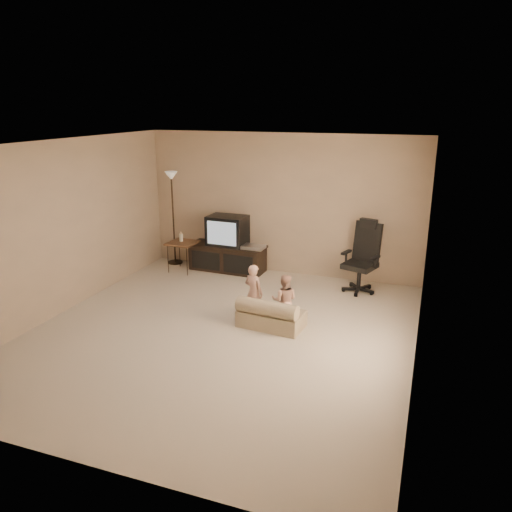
{
  "coord_description": "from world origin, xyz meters",
  "views": [
    {
      "loc": [
        2.52,
        -5.61,
        2.97
      ],
      "look_at": [
        0.29,
        0.6,
        0.95
      ],
      "focal_mm": 35.0,
      "sensor_mm": 36.0,
      "label": 1
    }
  ],
  "objects": [
    {
      "name": "floor",
      "position": [
        0.0,
        0.0,
        0.0
      ],
      "size": [
        5.5,
        5.5,
        0.0
      ],
      "primitive_type": "plane",
      "color": "beige",
      "rests_on": "ground"
    },
    {
      "name": "floor_lamp",
      "position": [
        -2.08,
        2.55,
        1.29
      ],
      "size": [
        0.28,
        0.28,
        1.77
      ],
      "color": "black",
      "rests_on": "floor"
    },
    {
      "name": "room_shell",
      "position": [
        0.0,
        0.0,
        1.52
      ],
      "size": [
        5.5,
        5.5,
        5.5
      ],
      "color": "white",
      "rests_on": "floor"
    },
    {
      "name": "toddler_left",
      "position": [
        0.26,
        0.58,
        0.41
      ],
      "size": [
        0.35,
        0.3,
        0.82
      ],
      "primitive_type": "imported",
      "rotation": [
        0.0,
        0.0,
        2.84
      ],
      "color": "tan",
      "rests_on": "floor"
    },
    {
      "name": "side_table",
      "position": [
        -1.71,
        2.18,
        0.53
      ],
      "size": [
        0.53,
        0.53,
        0.75
      ],
      "rotation": [
        0.0,
        0.0,
        -0.06
      ],
      "color": "brown",
      "rests_on": "floor"
    },
    {
      "name": "child_sofa",
      "position": [
        0.57,
        0.4,
        0.18
      ],
      "size": [
        0.93,
        0.59,
        0.43
      ],
      "rotation": [
        0.0,
        0.0,
        -0.11
      ],
      "color": "tan",
      "rests_on": "floor"
    },
    {
      "name": "tv_stand",
      "position": [
        -0.94,
        2.49,
        0.43
      ],
      "size": [
        1.45,
        0.59,
        1.03
      ],
      "rotation": [
        0.0,
        0.0,
        -0.04
      ],
      "color": "black",
      "rests_on": "floor"
    },
    {
      "name": "toddler_right",
      "position": [
        0.73,
        0.53,
        0.37
      ],
      "size": [
        0.39,
        0.26,
        0.75
      ],
      "primitive_type": "imported",
      "rotation": [
        0.0,
        0.0,
        3.31
      ],
      "color": "tan",
      "rests_on": "floor"
    },
    {
      "name": "office_chair",
      "position": [
        1.53,
        2.27,
        0.43
      ],
      "size": [
        0.69,
        0.71,
        1.19
      ],
      "rotation": [
        0.0,
        0.0,
        -0.32
      ],
      "color": "black",
      "rests_on": "floor"
    }
  ]
}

